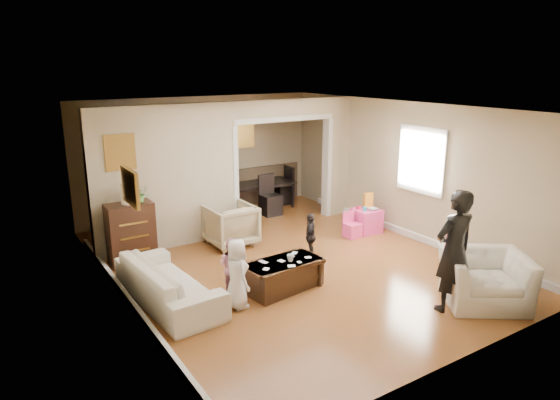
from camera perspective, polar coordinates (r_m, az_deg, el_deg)
floor at (r=8.56m, az=0.73°, el=-7.10°), size 7.00×7.00×0.00m
partition_left at (r=9.13m, az=-12.80°, el=2.52°), size 2.75×0.18×2.60m
partition_right at (r=11.00m, az=6.40°, el=4.95°), size 0.55×0.18×2.60m
partition_header at (r=10.05m, az=0.37°, el=10.54°), size 2.22×0.18×0.35m
window_pane at (r=9.57m, az=15.95°, el=4.42°), size 0.03×0.95×1.10m
framed_art_partition at (r=8.69m, az=-17.90°, el=5.23°), size 0.45×0.03×0.55m
framed_art_sofa_wall at (r=6.39m, az=-16.84°, el=1.42°), size 0.03×0.55×0.40m
framed_art_alcove at (r=11.54m, az=-4.11°, el=7.50°), size 0.45×0.03×0.55m
sofa at (r=7.25m, az=-12.70°, el=-9.16°), size 0.96×2.14×0.61m
armchair_back at (r=9.26m, az=-5.68°, el=-2.86°), size 0.84×0.86×0.77m
armchair_front at (r=7.59m, az=22.45°, el=-8.38°), size 1.47×1.43×0.72m
dresser at (r=8.72m, az=-16.75°, el=-3.69°), size 0.76×0.43×1.04m
table_lamp at (r=8.52m, az=-17.11°, el=0.77°), size 0.22×0.22×0.36m
potted_plant at (r=8.58m, az=-15.82°, el=0.75°), size 0.27×0.23×0.30m
coffee_table at (r=7.51m, az=0.34°, el=-8.60°), size 1.23×0.74×0.44m
coffee_cup at (r=7.42m, az=1.21°, el=-6.67°), size 0.12×0.12×0.10m
play_table at (r=10.11m, az=9.89°, el=-2.34°), size 0.52×0.52×0.47m
cereal_box at (r=10.15m, az=10.11°, el=-0.01°), size 0.20×0.08×0.30m
cyan_cup at (r=9.93m, az=9.72°, el=-1.00°), size 0.08×0.08×0.08m
toy_block at (r=10.04m, az=8.99°, el=-0.87°), size 0.09×0.08×0.05m
play_bowl at (r=9.98m, az=10.63°, el=-1.05°), size 0.21×0.21×0.05m
dining_table at (r=11.61m, az=-2.78°, el=0.54°), size 1.80×1.10×0.61m
adult_person at (r=7.06m, az=19.35°, el=-5.55°), size 0.66×0.46×1.70m
child_kneel_a at (r=6.89m, az=-4.98°, el=-8.44°), size 0.33×0.49×0.99m
child_kneel_b at (r=7.35m, az=-5.57°, el=-7.51°), size 0.47×0.51×0.84m
child_toddler at (r=8.57m, az=3.52°, el=-4.17°), size 0.47×0.49×0.82m
craft_papers at (r=7.43m, az=0.50°, el=-7.03°), size 0.89×0.53×0.00m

